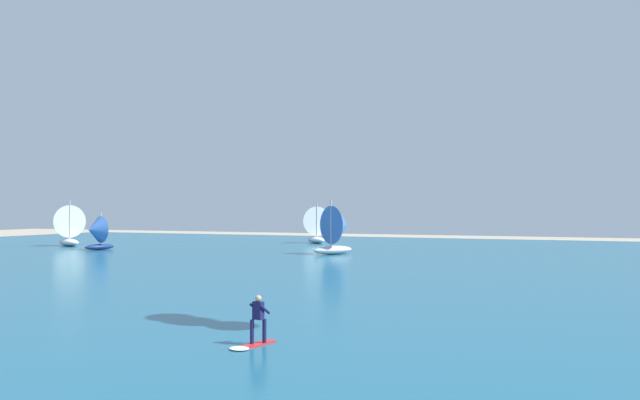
{
  "coord_description": "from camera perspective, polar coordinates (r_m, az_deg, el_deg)",
  "views": [
    {
      "loc": [
        7.99,
        -1.59,
        4.7
      ],
      "look_at": [
        -0.62,
        19.45,
        5.01
      ],
      "focal_mm": 35.47,
      "sensor_mm": 36.0,
      "label": 1
    }
  ],
  "objects": [
    {
      "name": "sailboat_far_left",
      "position": [
        64.13,
        1.64,
        -2.65
      ],
      "size": [
        4.52,
        4.95,
        5.5
      ],
      "color": "silver",
      "rests_on": "ocean"
    },
    {
      "name": "ocean",
      "position": [
        54.33,
        13.79,
        -5.67
      ],
      "size": [
        160.0,
        90.0,
        0.1
      ],
      "primitive_type": "cube",
      "color": "#1E607F",
      "rests_on": "ground"
    },
    {
      "name": "sailboat_far_right",
      "position": [
        74.53,
        -19.59,
        -2.79
      ],
      "size": [
        3.31,
        3.76,
        4.22
      ],
      "color": "navy",
      "rests_on": "ocean"
    },
    {
      "name": "sailboat_mid_right",
      "position": [
        84.89,
        -0.51,
        -2.19
      ],
      "size": [
        4.83,
        4.85,
        5.49
      ],
      "color": "white",
      "rests_on": "ocean"
    },
    {
      "name": "kitesurfer",
      "position": [
        21.75,
        -5.93,
        -11.37
      ],
      "size": [
        0.99,
        2.03,
        1.67
      ],
      "color": "red",
      "rests_on": "ocean"
    },
    {
      "name": "sailboat_anchored_offshore",
      "position": [
        84.33,
        -21.86,
        -2.1
      ],
      "size": [
        5.04,
        4.51,
        5.65
      ],
      "color": "silver",
      "rests_on": "ocean"
    }
  ]
}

